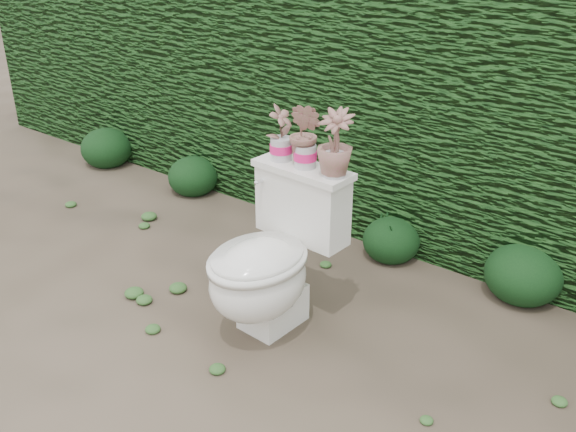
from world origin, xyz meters
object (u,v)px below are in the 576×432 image
Objects in this scene: toilet at (270,263)px; potted_plant_right at (335,145)px; potted_plant_left at (281,134)px; potted_plant_center at (305,137)px.

potted_plant_right is (0.20, 0.23, 0.57)m from toilet.
potted_plant_left is at bearing 119.66° from toilet.
potted_plant_center reaches higher than potted_plant_right.
potted_plant_right is at bearing -91.53° from potted_plant_left.
potted_plant_left is at bearing 165.04° from potted_plant_right.
potted_plant_center reaches higher than potted_plant_left.
potted_plant_right is (0.17, -0.01, -0.00)m from potted_plant_center.
potted_plant_center is at bearing -91.53° from potted_plant_left.
toilet is 0.62m from potted_plant_center.
toilet is at bearing -151.87° from potted_plant_left.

